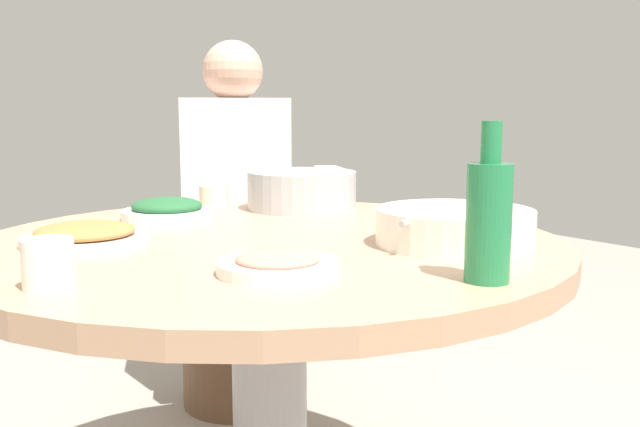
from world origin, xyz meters
TOP-DOWN VIEW (x-y plane):
  - round_dining_table at (0.00, 0.00)m, footprint 1.18×1.18m
  - rice_bowl at (-0.30, -0.30)m, footprint 0.28×0.28m
  - soup_bowl at (-0.24, 0.27)m, footprint 0.33×0.30m
  - dish_shrimp at (0.15, 0.26)m, footprint 0.19×0.19m
  - dish_tofu_braise at (0.31, -0.16)m, footprint 0.24×0.24m
  - dish_greens at (0.06, -0.34)m, footprint 0.21×0.21m
  - dish_eggplant at (-0.46, 0.01)m, footprint 0.20×0.20m
  - green_bottle at (-0.07, 0.49)m, footprint 0.07×0.07m
  - tea_cup_near at (0.46, 0.14)m, footprint 0.07×0.07m
  - tea_cup_far at (-0.14, -0.47)m, footprint 0.08×0.08m
  - stool_for_diner_left at (-0.39, -0.80)m, footprint 0.36×0.36m
  - diner_left at (-0.39, -0.80)m, footprint 0.44×0.45m

SIDE VIEW (x-z plane):
  - stool_for_diner_left at x=-0.39m, z-range 0.00..0.43m
  - round_dining_table at x=0.00m, z-range 0.22..0.95m
  - dish_shrimp at x=0.15m, z-range 0.72..0.76m
  - dish_tofu_braise at x=0.31m, z-range 0.72..0.76m
  - dish_eggplant at x=-0.46m, z-range 0.72..0.76m
  - dish_greens at x=0.06m, z-range 0.72..0.77m
  - diner_left at x=-0.39m, z-range 0.37..1.13m
  - tea_cup_far at x=-0.14m, z-range 0.72..0.78m
  - soup_bowl at x=-0.24m, z-range 0.72..0.79m
  - tea_cup_near at x=0.46m, z-range 0.72..0.79m
  - rice_bowl at x=-0.30m, z-range 0.72..0.83m
  - green_bottle at x=-0.07m, z-range 0.70..0.94m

